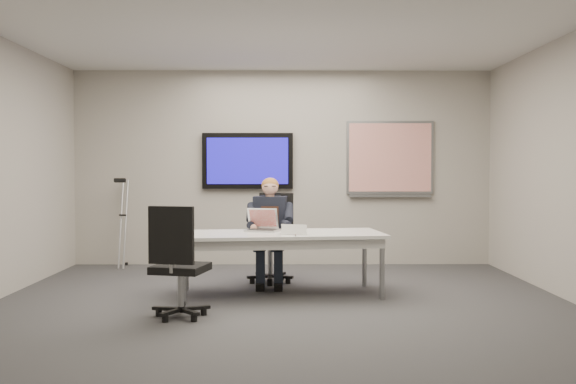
{
  "coord_description": "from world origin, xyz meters",
  "views": [
    {
      "loc": [
        0.03,
        -6.26,
        1.37
      ],
      "look_at": [
        0.07,
        0.86,
        1.13
      ],
      "focal_mm": 40.0,
      "sensor_mm": 36.0,
      "label": 1
    }
  ],
  "objects_px": {
    "conference_table": "(281,240)",
    "laptop": "(263,225)",
    "seated_person": "(270,242)",
    "office_chair_far": "(272,254)",
    "office_chair_near": "(179,283)"
  },
  "relations": [
    {
      "from": "office_chair_far",
      "to": "office_chair_near",
      "type": "distance_m",
      "value": 2.09
    },
    {
      "from": "conference_table",
      "to": "seated_person",
      "type": "relative_size",
      "value": 1.81
    },
    {
      "from": "office_chair_far",
      "to": "office_chair_near",
      "type": "xyz_separation_m",
      "value": [
        -0.82,
        -1.93,
        -0.01
      ]
    },
    {
      "from": "conference_table",
      "to": "office_chair_near",
      "type": "height_order",
      "value": "office_chair_near"
    },
    {
      "from": "conference_table",
      "to": "office_chair_near",
      "type": "xyz_separation_m",
      "value": [
        -0.93,
        -1.12,
        -0.28
      ]
    },
    {
      "from": "conference_table",
      "to": "office_chair_far",
      "type": "relative_size",
      "value": 2.13
    },
    {
      "from": "conference_table",
      "to": "office_chair_near",
      "type": "relative_size",
      "value": 2.21
    },
    {
      "from": "conference_table",
      "to": "seated_person",
      "type": "distance_m",
      "value": 0.59
    },
    {
      "from": "office_chair_far",
      "to": "office_chair_near",
      "type": "height_order",
      "value": "office_chair_far"
    },
    {
      "from": "conference_table",
      "to": "laptop",
      "type": "xyz_separation_m",
      "value": [
        -0.2,
        0.21,
        0.14
      ]
    },
    {
      "from": "conference_table",
      "to": "laptop",
      "type": "bearing_deg",
      "value": 127.58
    },
    {
      "from": "laptop",
      "to": "seated_person",
      "type": "bearing_deg",
      "value": 95.45
    },
    {
      "from": "office_chair_near",
      "to": "seated_person",
      "type": "relative_size",
      "value": 0.82
    },
    {
      "from": "office_chair_near",
      "to": "seated_person",
      "type": "xyz_separation_m",
      "value": [
        0.8,
        1.68,
        0.19
      ]
    },
    {
      "from": "laptop",
      "to": "conference_table",
      "type": "bearing_deg",
      "value": -28.71
    }
  ]
}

